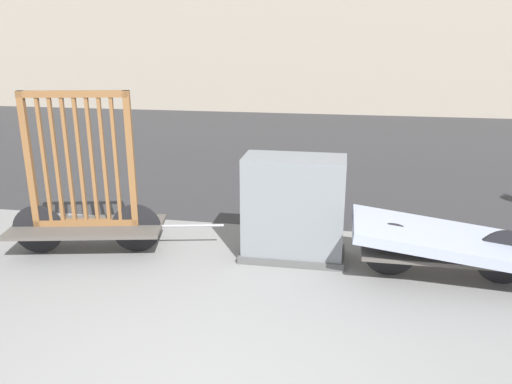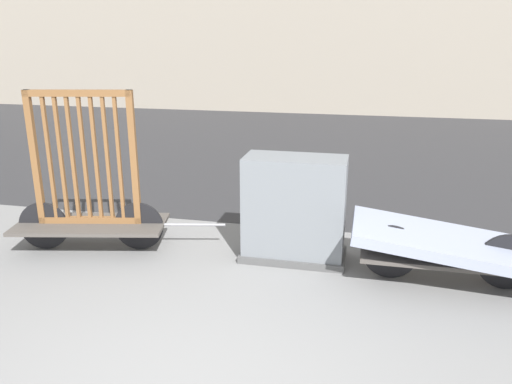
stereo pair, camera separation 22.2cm
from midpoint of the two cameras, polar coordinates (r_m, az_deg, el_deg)
name	(u,v)px [view 2 (the right image)]	position (r m, az deg, el deg)	size (l,w,h in m)	color
road_strip	(316,147)	(11.40, 7.47, 5.16)	(56.00, 10.22, 0.01)	#2D2D30
bike_cart_with_bedframe	(89,200)	(5.91, -17.51, -0.89)	(2.41, 1.03, 1.83)	#4C4742
bike_cart_with_mattress	(449,246)	(5.31, 22.35, -5.77)	(2.49, 0.91, 0.60)	#4C4742
utility_cabinet	(294,213)	(5.44, 5.57, -2.36)	(1.14, 0.57, 1.16)	#4C4C4C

